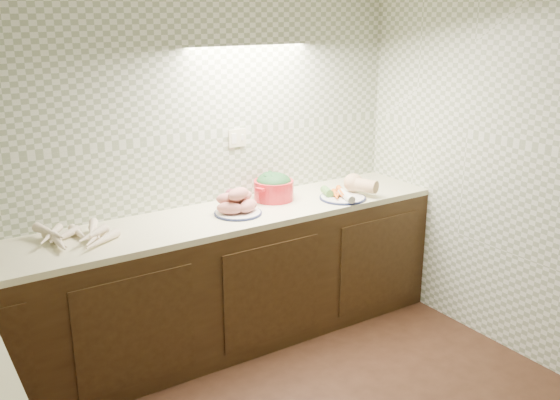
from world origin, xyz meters
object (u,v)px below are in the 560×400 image
dutch_oven (274,187)px  veg_plate (348,189)px  parsnip_pile (75,237)px  sweet_potato_plate (237,204)px  onion_bowl (233,200)px

dutch_oven → veg_plate: dutch_oven is taller
parsnip_pile → sweet_potato_plate: sweet_potato_plate is taller
onion_bowl → veg_plate: bearing=-15.9°
sweet_potato_plate → onion_bowl: sweet_potato_plate is taller
sweet_potato_plate → dutch_oven: bearing=20.0°
onion_bowl → sweet_potato_plate: bearing=-108.8°
veg_plate → parsnip_pile: bearing=176.3°
onion_bowl → veg_plate: size_ratio=0.40×
sweet_potato_plate → dutch_oven: size_ratio=0.87×
onion_bowl → dutch_oven: dutch_oven is taller
sweet_potato_plate → onion_bowl: 0.16m
parsnip_pile → veg_plate: veg_plate is taller
dutch_oven → veg_plate: 0.52m
onion_bowl → parsnip_pile: bearing=-174.3°
sweet_potato_plate → onion_bowl: (0.05, 0.15, -0.02)m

